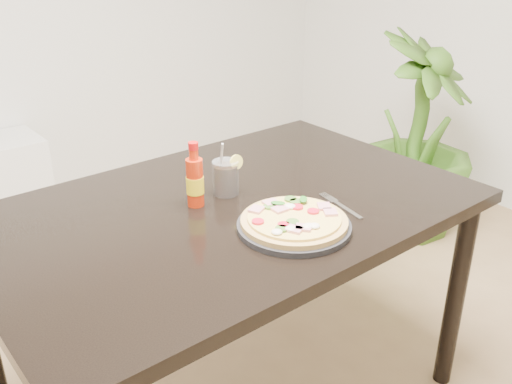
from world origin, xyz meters
TOP-DOWN VIEW (x-y plane):
  - dining_table at (-0.12, 0.33)m, footprint 1.40×0.90m
  - plate at (-0.08, 0.10)m, footprint 0.30×0.30m
  - pizza at (-0.08, 0.10)m, footprint 0.28×0.28m
  - hot_sauce_bottle at (-0.20, 0.39)m, footprint 0.06×0.06m
  - cola_cup at (-0.09, 0.40)m, footprint 0.09×0.08m
  - fork at (0.11, 0.12)m, footprint 0.05×0.19m
  - houseplant at (1.36, 0.74)m, footprint 0.75×0.75m
  - plant_pot at (1.36, 0.74)m, footprint 0.28×0.28m

SIDE VIEW (x-z plane):
  - plant_pot at x=1.36m, z-range 0.00..0.22m
  - houseplant at x=1.36m, z-range 0.00..1.03m
  - dining_table at x=-0.12m, z-range 0.29..1.04m
  - fork at x=0.11m, z-range 0.75..0.76m
  - plate at x=-0.08m, z-range 0.75..0.77m
  - pizza at x=-0.08m, z-range 0.76..0.79m
  - cola_cup at x=-0.09m, z-range 0.71..0.89m
  - hot_sauce_bottle at x=-0.20m, z-range 0.73..0.92m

